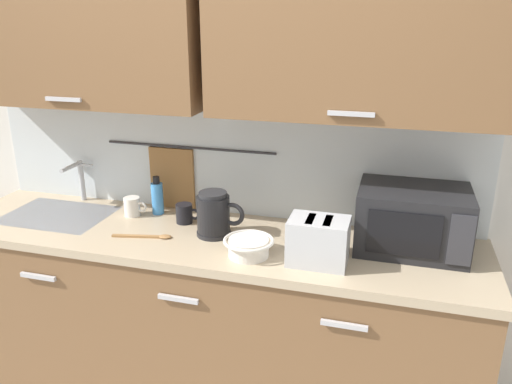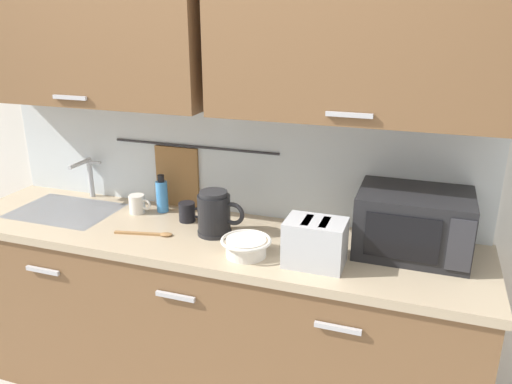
{
  "view_description": "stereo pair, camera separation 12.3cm",
  "coord_description": "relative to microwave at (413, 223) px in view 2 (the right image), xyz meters",
  "views": [
    {
      "loc": [
        0.81,
        -1.68,
        1.86
      ],
      "look_at": [
        0.24,
        0.33,
        1.12
      ],
      "focal_mm": 35.33,
      "sensor_mm": 36.0,
      "label": 1
    },
    {
      "loc": [
        0.93,
        -1.64,
        1.86
      ],
      "look_at": [
        0.24,
        0.33,
        1.12
      ],
      "focal_mm": 35.33,
      "sensor_mm": 36.0,
      "label": 2
    }
  ],
  "objects": [
    {
      "name": "back_wall_assembly",
      "position": [
        -0.91,
        0.12,
        0.49
      ],
      "size": [
        3.7,
        0.41,
        2.5
      ],
      "color": "silver",
      "rests_on": "ground"
    },
    {
      "name": "toaster",
      "position": [
        -0.36,
        -0.24,
        -0.04
      ],
      "size": [
        0.26,
        0.17,
        0.19
      ],
      "color": "#B7BABF",
      "rests_on": "counter_unit"
    },
    {
      "name": "mug_near_sink",
      "position": [
        -1.34,
        0.01,
        -0.09
      ],
      "size": [
        0.12,
        0.08,
        0.09
      ],
      "color": "silver",
      "rests_on": "counter_unit"
    },
    {
      "name": "sink_faucet",
      "position": [
        -1.71,
        0.12,
        0.01
      ],
      "size": [
        0.09,
        0.17,
        0.22
      ],
      "color": "#B2B5BA",
      "rests_on": "counter_unit"
    },
    {
      "name": "counter_unit",
      "position": [
        -0.92,
        -0.11,
        -0.58
      ],
      "size": [
        2.53,
        0.64,
        0.9
      ],
      "color": "brown",
      "rests_on": "ground"
    },
    {
      "name": "dish_soap_bottle",
      "position": [
        -1.23,
        0.07,
        -0.05
      ],
      "size": [
        0.06,
        0.06,
        0.2
      ],
      "color": "#3F8CD8",
      "rests_on": "counter_unit"
    },
    {
      "name": "mixing_bowl",
      "position": [
        -0.65,
        -0.26,
        -0.09
      ],
      "size": [
        0.21,
        0.21,
        0.08
      ],
      "color": "silver",
      "rests_on": "counter_unit"
    },
    {
      "name": "mug_by_kettle",
      "position": [
        -1.05,
        -0.0,
        -0.09
      ],
      "size": [
        0.12,
        0.08,
        0.09
      ],
      "color": "black",
      "rests_on": "counter_unit"
    },
    {
      "name": "microwave",
      "position": [
        0.0,
        0.0,
        0.0
      ],
      "size": [
        0.46,
        0.35,
        0.27
      ],
      "color": "black",
      "rests_on": "counter_unit"
    },
    {
      "name": "wooden_spoon",
      "position": [
        -1.14,
        -0.21,
        -0.13
      ],
      "size": [
        0.27,
        0.09,
        0.01
      ],
      "color": "#9E7042",
      "rests_on": "counter_unit"
    },
    {
      "name": "electric_kettle",
      "position": [
        -0.86,
        -0.1,
        -0.03
      ],
      "size": [
        0.23,
        0.16,
        0.21
      ],
      "color": "black",
      "rests_on": "counter_unit"
    }
  ]
}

